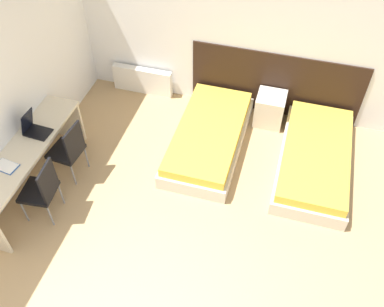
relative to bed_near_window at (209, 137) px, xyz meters
name	(u,v)px	position (x,y,z in m)	size (l,w,h in m)	color
wall_back	(226,30)	(-0.05, 1.09, 1.17)	(5.57, 0.05, 2.70)	white
wall_left	(12,84)	(-2.36, -0.93, 1.17)	(0.05, 4.97, 2.70)	white
headboard_panel	(275,85)	(0.79, 1.05, 0.37)	(2.66, 0.03, 1.10)	black
bed_near_window	(209,137)	(0.00, 0.00, 0.00)	(0.99, 2.03, 0.37)	beige
bed_near_door	(315,159)	(1.57, 0.00, 0.00)	(0.99, 2.03, 0.37)	beige
nightstand	(270,109)	(0.79, 0.80, 0.08)	(0.44, 0.44, 0.52)	beige
radiator	(143,80)	(-1.41, 0.97, 0.06)	(1.03, 0.12, 0.47)	silver
desk	(27,157)	(-2.08, -1.43, 0.41)	(0.51, 2.10, 0.75)	beige
chair_near_laptop	(69,149)	(-1.69, -1.07, 0.33)	(0.45, 0.45, 0.92)	black
chair_near_notebook	(42,189)	(-1.69, -1.78, 0.33)	(0.45, 0.45, 0.92)	black
laptop	(34,128)	(-2.09, -1.12, 0.64)	(0.34, 0.26, 0.33)	black
open_notebook	(6,166)	(-2.12, -1.76, 0.58)	(0.31, 0.22, 0.02)	#1E4793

